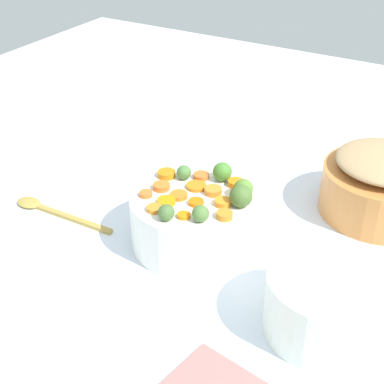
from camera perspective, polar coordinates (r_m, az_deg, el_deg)
tabletop at (r=1.13m, az=1.70°, el=-5.41°), size 2.40×2.40×0.02m
serving_bowl_carrots at (r=1.09m, az=0.00°, el=-2.80°), size 0.23×0.23×0.11m
metal_pot at (r=1.25m, az=18.28°, el=0.09°), size 0.25×0.25×0.10m
carrot_slice_0 at (r=1.04m, az=3.09°, el=-1.04°), size 0.04×0.04×0.01m
carrot_slice_1 at (r=1.09m, az=-3.06°, el=0.55°), size 0.04×0.04×0.01m
carrot_slice_2 at (r=1.07m, az=-4.61°, el=-0.19°), size 0.03×0.03×0.01m
carrot_slice_3 at (r=1.12m, az=0.93°, el=1.61°), size 0.04×0.04×0.01m
carrot_slice_4 at (r=1.06m, az=-1.32°, el=-0.34°), size 0.05×0.05×0.01m
carrot_slice_5 at (r=1.09m, az=0.43°, el=0.58°), size 0.05×0.05×0.01m
carrot_slice_6 at (r=1.12m, az=-2.56°, el=1.81°), size 0.04×0.04×0.01m
carrot_slice_7 at (r=1.02m, az=-3.75°, el=-1.66°), size 0.04×0.04×0.01m
carrot_slice_8 at (r=1.04m, az=-2.57°, el=-0.95°), size 0.05×0.05×0.01m
carrot_slice_9 at (r=1.01m, az=-0.82°, el=-2.35°), size 0.03×0.03×0.01m
carrot_slice_10 at (r=1.04m, az=0.41°, el=-1.03°), size 0.04×0.04×0.01m
carrot_slice_11 at (r=1.00m, az=3.27°, el=-2.31°), size 0.03×0.03×0.01m
carrot_slice_12 at (r=1.07m, az=2.35°, el=0.04°), size 0.03×0.03×0.01m
carrot_slice_13 at (r=1.10m, az=4.40°, el=0.89°), size 0.04×0.04×0.01m
brussels_sprout_0 at (r=1.06m, az=5.13°, el=0.33°), size 0.04×0.04×0.04m
brussels_sprout_1 at (r=0.99m, az=0.85°, el=-2.16°), size 0.03×0.03×0.03m
brussels_sprout_2 at (r=1.03m, az=4.82°, el=-0.49°), size 0.04×0.04×0.04m
brussels_sprout_3 at (r=1.11m, az=3.05°, el=2.03°), size 0.04×0.04×0.04m
brussels_sprout_4 at (r=1.11m, az=-0.82°, el=1.96°), size 0.03×0.03×0.03m
brussels_sprout_5 at (r=0.99m, az=-2.58°, el=-2.06°), size 0.03×0.03×0.03m
wooden_spoon at (r=1.25m, az=-14.28°, el=-1.66°), size 0.04×0.25×0.01m
casserole_dish at (r=0.94m, az=13.25°, el=-10.82°), size 0.19×0.19×0.11m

